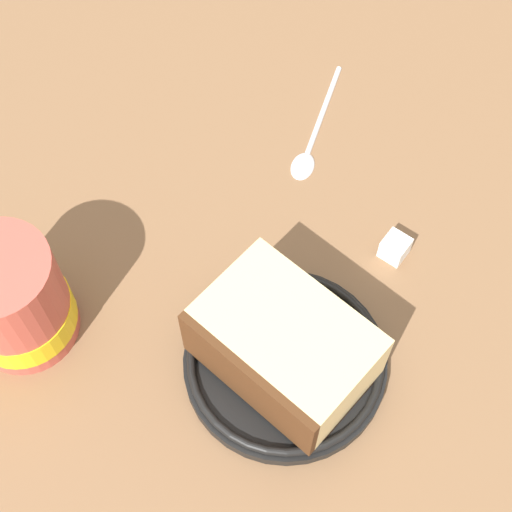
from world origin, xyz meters
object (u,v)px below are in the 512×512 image
object	(u,v)px
small_plate	(285,361)
tea_mug	(11,302)
cake_slice	(284,346)
teaspoon	(311,143)
sugar_cube	(397,251)

from	to	relation	value
small_plate	tea_mug	world-z (taller)	tea_mug
small_plate	cake_slice	distance (cm)	3.29
teaspoon	sugar_cube	bearing A→B (deg)	-172.62
cake_slice	tea_mug	size ratio (longest dim) A/B	1.37
small_plate	teaspoon	distance (cm)	20.76
small_plate	teaspoon	xyz separation A→B (cm)	(18.06, -10.24, -0.49)
small_plate	tea_mug	distance (cm)	20.24
tea_mug	teaspoon	bearing A→B (deg)	-74.07
small_plate	sugar_cube	xyz separation A→B (cm)	(5.11, -11.91, 0.15)
tea_mug	sugar_cube	bearing A→B (deg)	-100.08
teaspoon	sugar_cube	size ratio (longest dim) A/B	5.62
cake_slice	sugar_cube	xyz separation A→B (cm)	(5.23, -12.16, -3.13)
cake_slice	tea_mug	distance (cm)	19.78
cake_slice	sugar_cube	bearing A→B (deg)	-66.72
cake_slice	teaspoon	size ratio (longest dim) A/B	1.30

